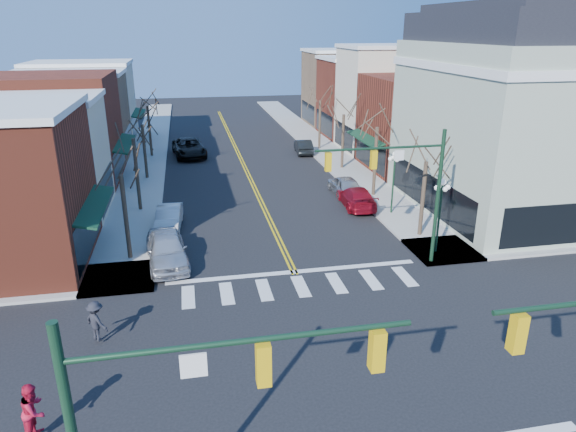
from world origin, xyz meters
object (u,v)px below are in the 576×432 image
car_left_mid (169,218)px  car_left_far (189,148)px  car_right_far (303,146)px  pedestrian_dark_b (96,321)px  lamppost_midblock (394,172)px  car_left_near (167,249)px  car_right_mid (345,185)px  victorian_corner (521,112)px  car_right_near (356,197)px  lamppost_corner (441,203)px  pedestrian_red_b (34,411)px

car_left_mid → car_left_far: size_ratio=0.68×
car_right_far → pedestrian_dark_b: bearing=68.1°
lamppost_midblock → pedestrian_dark_b: size_ratio=2.57×
car_left_near → car_right_mid: size_ratio=1.14×
car_left_far → pedestrian_dark_b: 31.66m
victorian_corner → car_left_near: victorian_corner is taller
car_right_near → car_right_mid: size_ratio=1.11×
car_left_near → car_left_far: size_ratio=0.82×
pedestrian_dark_b → car_left_far: bearing=-54.4°
lamppost_corner → car_left_near: 14.83m
victorian_corner → car_left_mid: (-22.90, 0.85, -5.97)m
lamppost_midblock → car_right_far: bearing=95.5°
pedestrian_dark_b → pedestrian_red_b: bearing=121.3°
victorian_corner → car_right_near: victorian_corner is taller
car_right_mid → pedestrian_dark_b: pedestrian_dark_b is taller
lamppost_corner → car_left_mid: lamppost_corner is taller
lamppost_corner → lamppost_midblock: same height
victorian_corner → car_left_near: 24.04m
car_left_near → car_left_mid: 5.29m
victorian_corner → lamppost_midblock: (-8.30, 0.50, -3.70)m
car_left_mid → pedestrian_dark_b: (-2.55, -12.21, 0.30)m
car_right_far → car_right_mid: bearing=94.8°
lamppost_midblock → car_right_mid: (-1.80, 4.75, -2.22)m
lamppost_corner → pedestrian_red_b: bearing=-150.3°
car_left_near → car_right_mid: (12.80, 9.69, -0.11)m
lamppost_corner → car_right_near: lamppost_corner is taller
car_right_near → pedestrian_red_b: size_ratio=2.60×
car_left_mid → car_right_far: bearing=59.0°
car_right_mid → lamppost_corner: bearing=98.2°
lamppost_midblock → car_left_near: lamppost_midblock is taller
car_left_mid → car_left_near: bearing=-85.9°
lamppost_corner → car_right_near: 8.96m
lamppost_corner → car_left_mid: (-14.60, 6.85, -2.27)m
car_left_far → car_right_mid: size_ratio=1.40×
car_left_near → car_left_far: car_left_near is taller
car_left_far → car_right_mid: bearing=-59.3°
car_left_mid → pedestrian_dark_b: 12.48m
victorian_corner → pedestrian_red_b: victorian_corner is taller
victorian_corner → pedestrian_dark_b: (-25.45, -11.36, -5.66)m
lamppost_corner → car_left_far: lamppost_corner is taller
car_left_far → pedestrian_dark_b: pedestrian_dark_b is taller
victorian_corner → pedestrian_dark_b: victorian_corner is taller
lamppost_corner → car_left_mid: bearing=154.9°
car_left_mid → car_left_far: (1.60, 19.18, 0.16)m
car_left_mid → pedestrian_dark_b: size_ratio=2.49×
victorian_corner → car_left_mid: size_ratio=3.40×
car_right_far → pedestrian_red_b: 39.09m
pedestrian_red_b → pedestrian_dark_b: bearing=-4.3°
car_left_mid → pedestrian_red_b: (-3.60, -17.23, 0.40)m
victorian_corner → pedestrian_red_b: bearing=-148.3°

